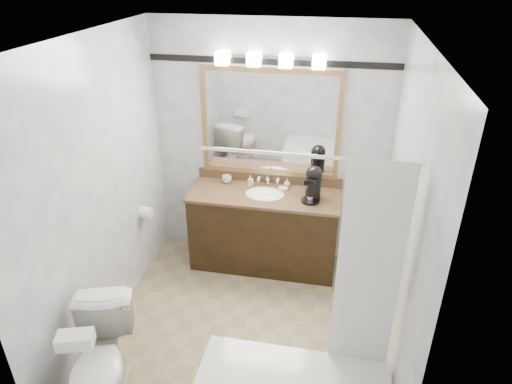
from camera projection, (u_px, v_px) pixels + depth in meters
room at (242, 208)px, 3.52m from camera, size 2.42×2.62×2.52m
vanity at (264, 228)px, 4.77m from camera, size 1.53×0.58×0.97m
mirror at (270, 124)px, 4.52m from camera, size 1.40×0.04×1.10m
vanity_light_bar at (270, 59)px, 4.18m from camera, size 1.02×0.14×0.12m
accent_stripe at (271, 62)px, 4.25m from camera, size 2.40×0.01×0.06m
tp_roll at (146, 213)px, 4.54m from camera, size 0.11×0.12×0.12m
toilet at (101, 364)px, 3.26m from camera, size 0.64×0.85×0.77m
tissue_box at (75, 340)px, 2.88m from camera, size 0.25×0.19×0.09m
coffee_maker at (313, 183)px, 4.40m from camera, size 0.18×0.23×0.35m
cup_left at (227, 179)px, 4.80m from camera, size 0.11×0.11×0.08m
soap_bottle_a at (251, 180)px, 4.74m from camera, size 0.06×0.06×0.10m
soap_bottle_b at (287, 183)px, 4.71m from camera, size 0.07×0.07×0.08m
soap_bar at (283, 189)px, 4.65m from camera, size 0.10×0.07×0.03m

